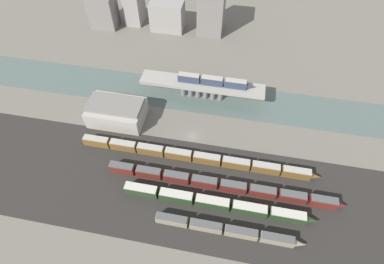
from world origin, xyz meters
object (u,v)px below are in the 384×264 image
object	(u,v)px
train_yard_outer	(195,157)
warehouse_building	(117,112)
train_yard_near	(227,230)
train_yard_mid	(217,203)
train_on_bridge	(214,81)
train_yard_far	(222,185)

from	to	relation	value
train_yard_outer	warehouse_building	size ratio (longest dim) A/B	4.01
train_yard_near	train_yard_outer	xyz separation A→B (m)	(-15.01, 25.51, 0.24)
train_yard_outer	warehouse_building	bearing A→B (deg)	157.91
train_yard_outer	warehouse_building	world-z (taller)	warehouse_building
train_yard_near	train_yard_mid	size ratio (longest dim) A/B	0.73
train_on_bridge	train_yard_mid	xyz separation A→B (m)	(8.55, -51.09, -8.32)
train_yard_mid	train_yard_outer	bearing A→B (deg)	121.46
warehouse_building	train_yard_far	bearing A→B (deg)	-27.45
train_yard_mid	train_yard_near	bearing A→B (deg)	-61.57
train_yard_far	warehouse_building	bearing A→B (deg)	152.55
warehouse_building	train_on_bridge	bearing A→B (deg)	27.27
train_yard_mid	train_yard_far	distance (m)	7.22
train_on_bridge	warehouse_building	world-z (taller)	train_on_bridge
train_yard_mid	train_yard_far	world-z (taller)	train_yard_far
train_yard_near	train_yard_far	world-z (taller)	train_yard_far
train_on_bridge	train_yard_far	distance (m)	45.63
train_yard_far	warehouse_building	xyz separation A→B (m)	(-47.07, 24.45, 2.35)
train_yard_near	train_yard_mid	distance (m)	9.58
train_on_bridge	train_yard_mid	bearing A→B (deg)	-80.50
train_on_bridge	train_yard_near	bearing A→B (deg)	-77.57
train_on_bridge	train_yard_far	xyz separation A→B (m)	(9.31, -43.91, -8.20)
train_yard_mid	train_yard_outer	world-z (taller)	train_yard_outer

